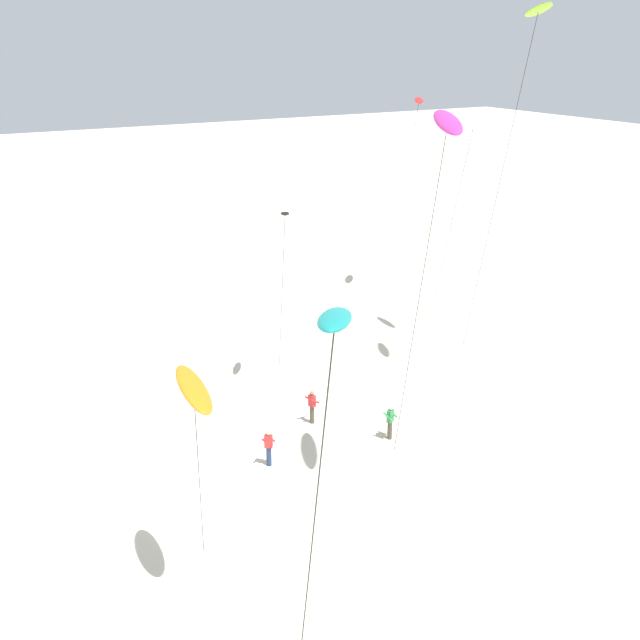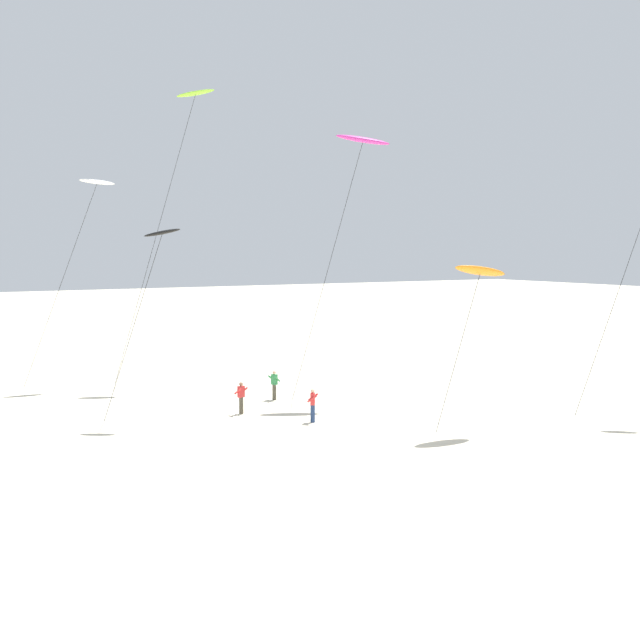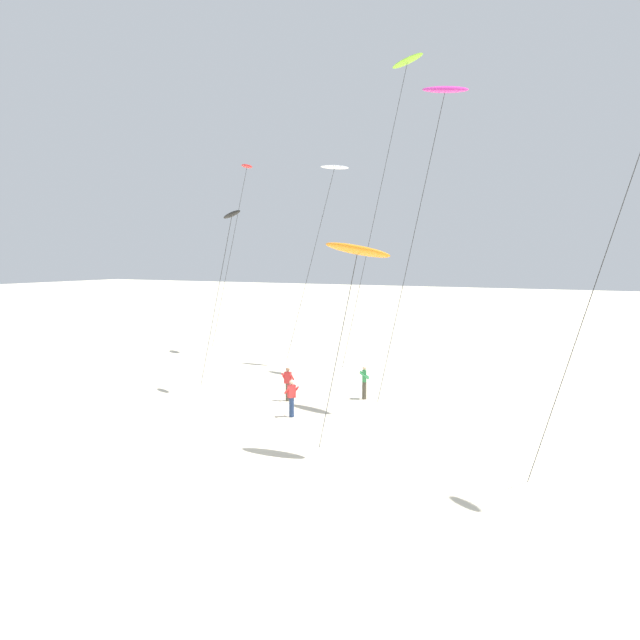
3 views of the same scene
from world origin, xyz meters
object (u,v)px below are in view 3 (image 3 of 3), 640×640
(kite_orange, at_px, (357,251))
(kite_lime, at_px, (406,68))
(kite_black, at_px, (231,218))
(kite_flyer_furthest, at_px, (364,382))
(kite_magenta, at_px, (444,92))
(kite_flyer_middle, at_px, (288,383))
(kite_red, at_px, (246,169))
(kite_white, at_px, (334,171))
(kite_flyer_nearest, at_px, (292,397))

(kite_orange, height_order, kite_lime, kite_lime)
(kite_black, height_order, kite_flyer_furthest, kite_black)
(kite_magenta, bearing_deg, kite_flyer_middle, -174.84)
(kite_red, distance_m, kite_black, 17.51)
(kite_magenta, bearing_deg, kite_black, -179.94)
(kite_magenta, distance_m, kite_red, 25.26)
(kite_magenta, distance_m, kite_white, 16.89)
(kite_lime, height_order, kite_flyer_furthest, kite_lime)
(kite_magenta, height_order, kite_black, kite_magenta)
(kite_orange, relative_size, kite_red, 0.58)
(kite_lime, bearing_deg, kite_black, -118.73)
(kite_white, bearing_deg, kite_red, 161.88)
(kite_flyer_nearest, relative_size, kite_flyer_middle, 1.00)
(kite_red, xyz_separation_m, kite_flyer_middle, (12.85, -15.16, -12.23))
(kite_magenta, relative_size, kite_red, 1.10)
(kite_orange, distance_m, kite_flyer_nearest, 10.27)
(kite_orange, bearing_deg, kite_red, 131.67)
(kite_lime, distance_m, kite_red, 15.85)
(kite_flyer_middle, bearing_deg, kite_white, 109.00)
(kite_lime, bearing_deg, kite_magenta, -57.25)
(kite_black, bearing_deg, kite_magenta, 0.06)
(kite_magenta, bearing_deg, kite_flyer_nearest, -143.11)
(kite_flyer_nearest, height_order, kite_flyer_middle, same)
(kite_magenta, xyz_separation_m, kite_red, (-20.67, 14.46, -1.37))
(kite_flyer_nearest, bearing_deg, kite_red, 129.26)
(kite_orange, bearing_deg, kite_flyer_furthest, 115.58)
(kite_magenta, xyz_separation_m, kite_white, (-12.06, 11.64, -2.08))
(kite_flyer_nearest, relative_size, kite_flyer_furthest, 1.00)
(kite_orange, distance_m, kite_lime, 22.75)
(kite_lime, bearing_deg, kite_flyer_nearest, -86.70)
(kite_white, relative_size, kite_lime, 0.69)
(kite_magenta, height_order, kite_orange, kite_magenta)
(kite_lime, bearing_deg, kite_flyer_furthest, -79.37)
(kite_orange, relative_size, kite_lime, 0.43)
(kite_red, height_order, kite_flyer_middle, kite_red)
(kite_black, relative_size, kite_flyer_middle, 5.72)
(kite_magenta, relative_size, kite_white, 1.16)
(kite_red, height_order, kite_flyer_nearest, kite_red)
(kite_lime, height_order, kite_red, kite_lime)
(kite_white, height_order, kite_red, kite_red)
(kite_red, xyz_separation_m, kite_black, (9.01, -14.47, -4.02))
(kite_lime, height_order, kite_black, kite_lime)
(kite_orange, height_order, kite_red, kite_red)
(kite_lime, xyz_separation_m, kite_flyer_furthest, (1.53, -8.13, -16.97))
(kite_red, bearing_deg, kite_black, -58.08)
(kite_white, bearing_deg, kite_lime, -17.91)
(kite_orange, xyz_separation_m, kite_lime, (-6.76, 19.07, 10.40))
(kite_white, relative_size, kite_flyer_nearest, 7.72)
(kite_magenta, distance_m, kite_flyer_nearest, 15.23)
(kite_flyer_middle, distance_m, kite_flyer_furthest, 3.85)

